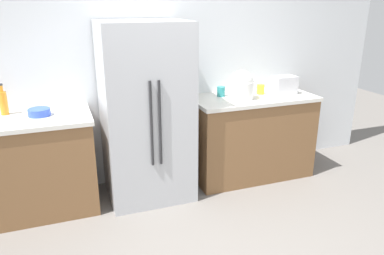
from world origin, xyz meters
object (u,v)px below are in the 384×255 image
(cup_c, at_px, (221,91))
(refrigerator, at_px, (146,113))
(toaster, at_px, (284,85))
(bottle_a, at_px, (3,102))
(cup_b, at_px, (260,89))
(rice_cooker, at_px, (241,86))
(bowl_b, at_px, (39,112))

(cup_c, bearing_deg, refrigerator, -169.86)
(toaster, distance_m, bottle_a, 2.87)
(cup_b, bearing_deg, rice_cooker, -158.56)
(toaster, distance_m, rice_cooker, 0.56)
(bottle_a, relative_size, cup_c, 2.69)
(refrigerator, distance_m, bowl_b, 0.98)
(toaster, height_order, bowl_b, toaster)
(rice_cooker, distance_m, cup_b, 0.34)
(rice_cooker, height_order, bowl_b, rice_cooker)
(rice_cooker, bearing_deg, bowl_b, 177.61)
(cup_b, relative_size, bowl_b, 0.54)
(refrigerator, height_order, toaster, refrigerator)
(bottle_a, relative_size, cup_b, 2.70)
(rice_cooker, distance_m, bowl_b, 2.01)
(cup_b, xyz_separation_m, bowl_b, (-2.31, -0.04, -0.02))
(rice_cooker, xyz_separation_m, cup_b, (0.31, 0.12, -0.09))
(cup_b, height_order, bowl_b, cup_b)
(toaster, bearing_deg, cup_b, 161.51)
(cup_c, relative_size, bowl_b, 0.55)
(bowl_b, bearing_deg, rice_cooker, -2.39)
(cup_c, distance_m, bowl_b, 1.86)
(refrigerator, bearing_deg, bowl_b, 176.24)
(bottle_a, xyz_separation_m, bowl_b, (0.30, -0.15, -0.09))
(refrigerator, bearing_deg, toaster, 0.62)
(refrigerator, distance_m, cup_c, 0.90)
(cup_c, bearing_deg, cup_b, -6.98)
(bowl_b, bearing_deg, refrigerator, -3.76)
(cup_c, bearing_deg, toaster, -11.15)
(rice_cooker, bearing_deg, bottle_a, 174.27)
(cup_b, bearing_deg, bowl_b, -179.09)
(toaster, distance_m, cup_b, 0.27)
(refrigerator, distance_m, toaster, 1.60)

